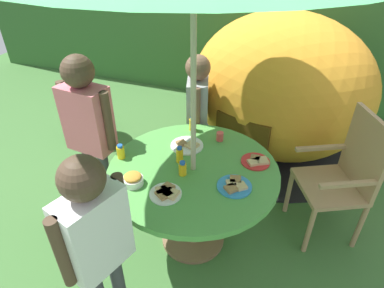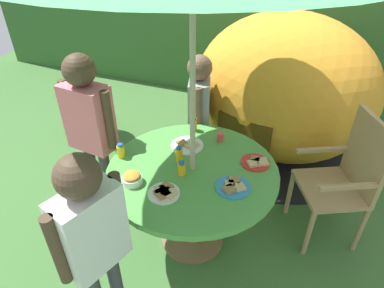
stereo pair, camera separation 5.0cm
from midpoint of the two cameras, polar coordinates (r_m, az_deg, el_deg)
ground_plane at (r=2.91m, az=0.59°, el=-15.96°), size 10.00×10.00×0.02m
hedge_backdrop at (r=4.97m, az=13.66°, el=18.18°), size 9.00×0.70×1.82m
garden_table at (r=2.47m, az=0.67°, el=-6.94°), size 1.22×1.22×0.75m
wooden_chair at (r=2.82m, az=25.28°, el=-4.92°), size 0.62×0.63×1.08m
dome_tent at (r=3.66m, az=15.73°, el=9.22°), size 2.37×2.37×1.50m
potted_plant at (r=4.07m, az=-16.29°, el=5.88°), size 0.45×0.45×0.64m
child_in_grey_shirt at (r=3.04m, az=1.73°, el=6.74°), size 0.27×0.42×1.28m
child_in_pink_shirt at (r=2.75m, az=-16.76°, el=4.32°), size 0.48×0.25×1.43m
child_in_white_shirt at (r=1.89m, az=-16.10°, el=-14.02°), size 0.29×0.44×1.34m
snack_bowl at (r=2.26m, az=-9.63°, el=-5.83°), size 0.14×0.14×0.08m
plate_front_edge at (r=2.23m, az=7.69°, el=-7.17°), size 0.23×0.23×0.03m
plate_back_edge at (r=2.59m, az=-0.25°, el=-0.19°), size 0.26×0.26×0.03m
plate_far_right at (r=2.46m, az=11.46°, el=-3.06°), size 0.21×0.21×0.03m
plate_mid_right at (r=2.17m, az=-4.11°, el=-8.25°), size 0.21×0.21×0.03m
juice_bottle_near_left at (r=2.41m, az=-1.61°, el=-1.82°), size 0.05×0.05×0.13m
juice_bottle_near_right at (r=2.29m, az=-1.17°, el=-4.21°), size 0.05×0.05×0.11m
juice_bottle_far_left at (r=2.51m, az=-11.53°, el=-1.15°), size 0.06×0.06×0.11m
juice_bottle_center_front at (r=2.76m, az=0.80°, el=3.41°), size 0.06×0.06×0.12m
cup_near at (r=2.65m, az=5.42°, el=1.23°), size 0.06×0.06×0.07m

